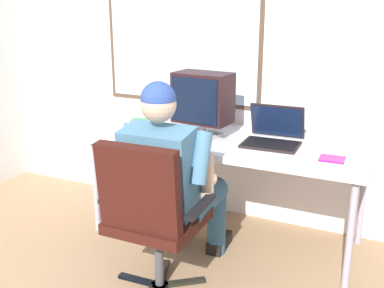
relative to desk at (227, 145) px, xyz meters
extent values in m
cube|color=silver|center=(-0.01, 0.42, 0.63)|extent=(4.46, 0.06, 2.59)
cube|color=#4C3828|center=(-0.52, 0.38, 0.83)|extent=(1.25, 0.01, 1.34)
cube|color=silver|center=(-0.52, 0.38, 0.83)|extent=(1.19, 0.02, 1.28)
cylinder|color=#94909E|center=(-0.86, -0.30, -0.33)|extent=(0.04, 0.04, 0.67)
cylinder|color=#94909E|center=(0.86, -0.30, -0.33)|extent=(0.04, 0.04, 0.67)
cylinder|color=#94909E|center=(-0.86, 0.30, -0.33)|extent=(0.04, 0.04, 0.67)
cylinder|color=#94909E|center=(0.86, 0.30, -0.33)|extent=(0.04, 0.04, 0.67)
cube|color=silver|center=(0.00, 0.00, 0.03)|extent=(1.83, 0.72, 0.04)
cube|color=black|center=(-0.25, -0.74, -0.66)|extent=(0.27, 0.05, 0.02)
cube|color=black|center=(-0.01, -0.65, -0.66)|extent=(0.24, 0.20, 0.02)
cube|color=black|center=(-0.16, -0.61, -0.66)|extent=(0.13, 0.27, 0.02)
cylinder|color=black|center=(-0.11, -0.73, -0.66)|extent=(0.10, 0.10, 0.02)
cylinder|color=#3F3F44|center=(-0.11, -0.73, -0.46)|extent=(0.05, 0.05, 0.39)
cube|color=black|center=(-0.11, -0.73, -0.24)|extent=(0.47, 0.47, 0.06)
cube|color=black|center=(-0.11, -0.93, 0.02)|extent=(0.45, 0.13, 0.47)
cube|color=black|center=(0.14, -0.72, -0.11)|extent=(0.06, 0.33, 0.02)
cube|color=black|center=(-0.37, -0.74, -0.11)|extent=(0.06, 0.33, 0.02)
cylinder|color=#2E516A|center=(0.04, -0.46, -0.21)|extent=(0.17, 0.48, 0.15)
cylinder|color=#2E516A|center=(0.03, -0.23, -0.44)|extent=(0.12, 0.12, 0.46)
cube|color=black|center=(0.03, -0.17, -0.63)|extent=(0.11, 0.24, 0.08)
cylinder|color=#2E516A|center=(-0.28, -0.47, -0.21)|extent=(0.17, 0.48, 0.15)
cylinder|color=#2E516A|center=(-0.29, -0.24, -0.44)|extent=(0.12, 0.12, 0.46)
cube|color=black|center=(-0.29, -0.18, -0.63)|extent=(0.11, 0.24, 0.08)
cube|color=#426D89|center=(-0.11, -0.70, 0.03)|extent=(0.39, 0.28, 0.51)
sphere|color=tan|center=(-0.11, -0.70, 0.40)|extent=(0.19, 0.19, 0.19)
sphere|color=navy|center=(-0.11, -0.70, 0.43)|extent=(0.19, 0.19, 0.19)
cylinder|color=#426D89|center=(0.10, -0.64, 0.13)|extent=(0.10, 0.19, 0.29)
cylinder|color=tan|center=(0.10, -0.55, -0.01)|extent=(0.08, 0.09, 0.26)
sphere|color=tan|center=(0.10, -0.52, -0.04)|extent=(0.09, 0.09, 0.09)
cylinder|color=#426D89|center=(-0.34, -0.66, 0.13)|extent=(0.10, 0.18, 0.29)
cylinder|color=tan|center=(-0.34, -0.52, 0.08)|extent=(0.08, 0.12, 0.27)
sphere|color=tan|center=(-0.34, -0.43, 0.14)|extent=(0.09, 0.09, 0.09)
cube|color=beige|center=(-0.17, 0.00, 0.06)|extent=(0.26, 0.22, 0.02)
cylinder|color=beige|center=(-0.17, 0.00, 0.10)|extent=(0.04, 0.04, 0.07)
cube|color=black|center=(-0.17, 0.00, 0.31)|extent=(0.39, 0.25, 0.33)
cube|color=black|center=(-0.18, -0.11, 0.31)|extent=(0.33, 0.04, 0.29)
cube|color=black|center=(0.31, -0.04, 0.06)|extent=(0.36, 0.25, 0.02)
cube|color=black|center=(0.31, -0.04, 0.07)|extent=(0.32, 0.22, 0.00)
cube|color=black|center=(0.30, 0.12, 0.17)|extent=(0.35, 0.09, 0.22)
cube|color=#0F1933|center=(0.30, 0.11, 0.17)|extent=(0.33, 0.08, 0.20)
cylinder|color=silver|center=(-0.44, -0.19, 0.05)|extent=(0.08, 0.08, 0.00)
cylinder|color=silver|center=(-0.44, -0.19, 0.09)|extent=(0.01, 0.01, 0.07)
cylinder|color=silver|center=(-0.44, -0.19, 0.16)|extent=(0.09, 0.09, 0.08)
cylinder|color=#5B0E19|center=(-0.44, -0.19, 0.14)|extent=(0.08, 0.08, 0.03)
cube|color=#AB8D1E|center=(-0.65, 0.03, 0.06)|extent=(0.22, 0.17, 0.02)
cube|color=#39883B|center=(-0.64, 0.03, 0.09)|extent=(0.21, 0.13, 0.03)
cube|color=#80146B|center=(0.70, -0.14, 0.05)|extent=(0.15, 0.13, 0.01)
camera|label=1|loc=(1.07, -2.81, 0.94)|focal=44.58mm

